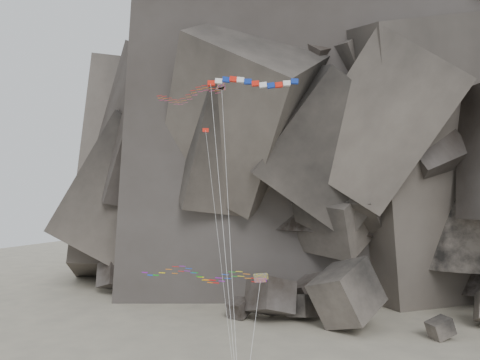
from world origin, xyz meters
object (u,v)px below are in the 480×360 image
(delta_kite, at_px, (185,95))
(pennant_kite, at_px, (211,181))
(banner_kite, at_px, (252,84))
(parafoil_kite, at_px, (195,273))

(delta_kite, bearing_deg, pennant_kite, -26.19)
(banner_kite, xyz_separation_m, parafoil_kite, (-6.14, -0.51, -19.62))
(delta_kite, height_order, pennant_kite, delta_kite)
(pennant_kite, bearing_deg, parafoil_kite, 104.58)
(banner_kite, xyz_separation_m, pennant_kite, (-2.99, -3.50, -10.04))
(banner_kite, relative_size, pennant_kite, 1.21)
(banner_kite, relative_size, parafoil_kite, 1.98)
(banner_kite, bearing_deg, pennant_kite, -149.37)
(delta_kite, xyz_separation_m, banner_kite, (9.24, -3.02, -0.17))
(delta_kite, height_order, parafoil_kite, delta_kite)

